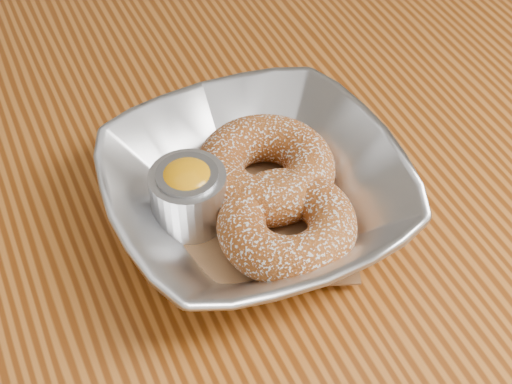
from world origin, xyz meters
name	(u,v)px	position (x,y,z in m)	size (l,w,h in m)	color
table	(235,280)	(0.00, 0.00, 0.65)	(1.20, 0.80, 0.75)	brown
serving_bowl	(256,194)	(0.01, -0.02, 0.78)	(0.22, 0.22, 0.05)	silver
parchment	(256,211)	(0.01, -0.02, 0.76)	(0.14, 0.14, 0.00)	brown
donut_back	(265,169)	(0.03, 0.00, 0.78)	(0.11, 0.11, 0.04)	#914618
donut_front	(287,225)	(0.02, -0.06, 0.78)	(0.10, 0.10, 0.04)	#914618
ramekin	(189,194)	(-0.04, -0.01, 0.79)	(0.06, 0.06, 0.05)	silver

